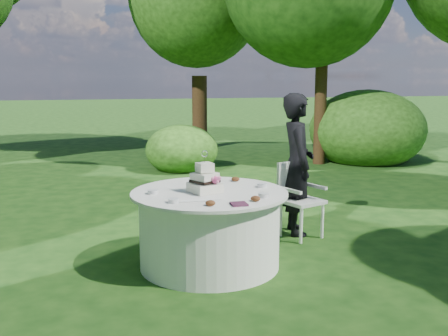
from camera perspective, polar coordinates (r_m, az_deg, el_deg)
The scene contains 9 objects.
ground at distance 5.42m, azimuth -1.56°, elevation -10.54°, with size 80.00×80.00×0.00m, color black.
napkins at distance 4.66m, azimuth 1.64°, elevation -3.94°, with size 0.14×0.14×0.02m, color #4A2039.
feather_plume at distance 4.80m, azimuth -3.07°, elevation -3.55°, with size 0.48×0.07×0.01m, color white.
guest at distance 6.37m, azimuth 7.93°, elevation 0.42°, with size 0.62×0.41×1.70m, color black.
table at distance 5.30m, azimuth -1.58°, elevation -6.60°, with size 1.56×1.56×0.77m.
cake at distance 5.13m, azimuth -2.07°, elevation -1.44°, with size 0.35×0.35×0.41m.
chair at distance 6.31m, azimuth 7.99°, elevation -2.77°, with size 0.56×0.56×0.89m.
votives at distance 5.04m, azimuth -1.09°, elevation -2.74°, with size 1.23×0.55×0.04m.
petal_cups at distance 5.04m, azimuth 1.11°, elevation -2.69°, with size 0.59×1.09×0.05m.
Camera 1 is at (-1.10, -4.96, 1.90)m, focal length 42.00 mm.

